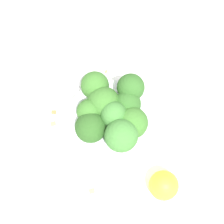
% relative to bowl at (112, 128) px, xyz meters
% --- Properties ---
extents(ground_plane, '(3.00, 3.00, 0.00)m').
position_rel_bowl_xyz_m(ground_plane, '(0.00, 0.00, -0.03)').
color(ground_plane, white).
extents(bowl, '(0.15, 0.15, 0.05)m').
position_rel_bowl_xyz_m(bowl, '(0.00, 0.00, 0.00)').
color(bowl, silver).
rests_on(bowl, ground_plane).
extents(broccoli_floret_0, '(0.05, 0.05, 0.06)m').
position_rel_bowl_xyz_m(broccoli_floret_0, '(0.00, -0.04, 0.06)').
color(broccoli_floret_0, '#7A9E5B').
rests_on(broccoli_floret_0, bowl).
extents(broccoli_floret_1, '(0.04, 0.04, 0.06)m').
position_rel_bowl_xyz_m(broccoli_floret_1, '(0.00, -0.01, 0.06)').
color(broccoli_floret_1, '#8EB770').
rests_on(broccoli_floret_1, bowl).
extents(broccoli_floret_2, '(0.05, 0.05, 0.06)m').
position_rel_bowl_xyz_m(broccoli_floret_2, '(-0.01, 0.02, 0.06)').
color(broccoli_floret_2, '#84AD66').
rests_on(broccoli_floret_2, bowl).
extents(broccoli_floret_3, '(0.05, 0.05, 0.05)m').
position_rel_bowl_xyz_m(broccoli_floret_3, '(-0.04, -0.01, 0.05)').
color(broccoli_floret_3, '#8EB770').
rests_on(broccoli_floret_3, bowl).
extents(broccoli_floret_4, '(0.04, 0.04, 0.05)m').
position_rel_bowl_xyz_m(broccoli_floret_4, '(-0.03, 0.01, 0.06)').
color(broccoli_floret_4, '#7A9E5B').
rests_on(broccoli_floret_4, bowl).
extents(broccoli_floret_5, '(0.05, 0.05, 0.05)m').
position_rel_bowl_xyz_m(broccoli_floret_5, '(0.02, -0.03, 0.05)').
color(broccoli_floret_5, '#7A9E5B').
rests_on(broccoli_floret_5, bowl).
extents(broccoli_floret_6, '(0.04, 0.04, 0.06)m').
position_rel_bowl_xyz_m(broccoli_floret_6, '(0.04, 0.03, 0.06)').
color(broccoli_floret_6, '#8EB770').
rests_on(broccoli_floret_6, bowl).
extents(broccoli_floret_7, '(0.04, 0.04, 0.05)m').
position_rel_bowl_xyz_m(broccoli_floret_7, '(0.03, 0.01, 0.06)').
color(broccoli_floret_7, '#8EB770').
rests_on(broccoli_floret_7, bowl).
extents(broccoli_floret_8, '(0.04, 0.04, 0.06)m').
position_rel_bowl_xyz_m(broccoli_floret_8, '(-0.01, 0.05, 0.06)').
color(broccoli_floret_8, '#7A9E5B').
rests_on(broccoli_floret_8, bowl).
extents(pepper_shaker, '(0.04, 0.04, 0.06)m').
position_rel_bowl_xyz_m(pepper_shaker, '(-0.02, 0.13, 0.00)').
color(pepper_shaker, silver).
rests_on(pepper_shaker, ground_plane).
extents(lemon_wedge, '(0.05, 0.05, 0.05)m').
position_rel_bowl_xyz_m(lemon_wedge, '(0.05, -0.12, -0.00)').
color(lemon_wedge, yellow).
rests_on(lemon_wedge, ground_plane).
extents(almond_crumb_0, '(0.01, 0.01, 0.01)m').
position_rel_bowl_xyz_m(almond_crumb_0, '(0.03, 0.13, -0.02)').
color(almond_crumb_0, '#AD7F4C').
rests_on(almond_crumb_0, ground_plane).
extents(almond_crumb_1, '(0.01, 0.01, 0.01)m').
position_rel_bowl_xyz_m(almond_crumb_1, '(-0.06, -0.08, -0.02)').
color(almond_crumb_1, tan).
rests_on(almond_crumb_1, ground_plane).
extents(almond_crumb_2, '(0.01, 0.01, 0.01)m').
position_rel_bowl_xyz_m(almond_crumb_2, '(-0.09, 0.05, -0.02)').
color(almond_crumb_2, tan).
rests_on(almond_crumb_2, ground_plane).
extents(almond_crumb_3, '(0.01, 0.01, 0.01)m').
position_rel_bowl_xyz_m(almond_crumb_3, '(0.08, 0.04, -0.02)').
color(almond_crumb_3, olive).
rests_on(almond_crumb_3, ground_plane).
extents(almond_crumb_4, '(0.01, 0.01, 0.01)m').
position_rel_bowl_xyz_m(almond_crumb_4, '(-0.08, 0.07, -0.02)').
color(almond_crumb_4, olive).
rests_on(almond_crumb_4, ground_plane).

